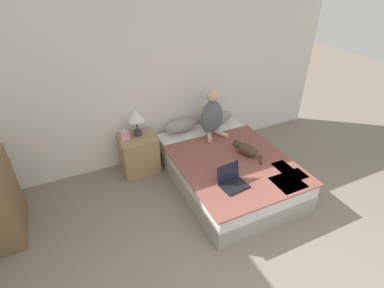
{
  "coord_description": "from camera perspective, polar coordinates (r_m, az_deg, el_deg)",
  "views": [
    {
      "loc": [
        -1.38,
        -0.56,
        2.87
      ],
      "look_at": [
        0.0,
        2.37,
        0.81
      ],
      "focal_mm": 28.0,
      "sensor_mm": 36.0,
      "label": 1
    }
  ],
  "objects": [
    {
      "name": "wall_back",
      "position": [
        4.57,
        -6.18,
        11.84
      ],
      "size": [
        5.85,
        0.05,
        2.55
      ],
      "color": "white",
      "rests_on": "ground_plane"
    },
    {
      "name": "bed",
      "position": [
        4.4,
        6.74,
        -4.74
      ],
      "size": [
        1.5,
        2.1,
        0.46
      ],
      "color": "#9E998E",
      "rests_on": "ground_plane"
    },
    {
      "name": "pillow_near",
      "position": [
        4.78,
        -2.15,
        3.52
      ],
      "size": [
        0.56,
        0.21,
        0.21
      ],
      "color": "gray",
      "rests_on": "bed"
    },
    {
      "name": "pillow_far",
      "position": [
        5.04,
        4.75,
        5.06
      ],
      "size": [
        0.56,
        0.21,
        0.21
      ],
      "color": "gray",
      "rests_on": "bed"
    },
    {
      "name": "person_sitting",
      "position": [
        4.63,
        3.82,
        5.5
      ],
      "size": [
        0.38,
        0.36,
        0.74
      ],
      "color": "slate",
      "rests_on": "bed"
    },
    {
      "name": "cat_tabby",
      "position": [
        4.29,
        10.27,
        -0.91
      ],
      "size": [
        0.3,
        0.52,
        0.18
      ],
      "rotation": [
        0.0,
        0.0,
        1.96
      ],
      "color": "#473828",
      "rests_on": "bed"
    },
    {
      "name": "laptop_open",
      "position": [
        3.74,
        7.66,
        -7.03
      ],
      "size": [
        0.35,
        0.32,
        0.25
      ],
      "rotation": [
        0.0,
        0.0,
        0.11
      ],
      "color": "black",
      "rests_on": "bed"
    },
    {
      "name": "nightstand",
      "position": [
        4.63,
        -10.05,
        -1.88
      ],
      "size": [
        0.53,
        0.48,
        0.59
      ],
      "color": "tan",
      "rests_on": "ground_plane"
    },
    {
      "name": "table_lamp",
      "position": [
        4.4,
        -10.64,
        5.09
      ],
      "size": [
        0.25,
        0.25,
        0.41
      ],
      "color": "#38383D",
      "rests_on": "nightstand"
    },
    {
      "name": "tissue_box",
      "position": [
        4.46,
        -12.74,
        1.7
      ],
      "size": [
        0.12,
        0.12,
        0.14
      ],
      "color": "#E09EB2",
      "rests_on": "nightstand"
    },
    {
      "name": "bookshelf",
      "position": [
        4.1,
        -32.45,
        -8.88
      ],
      "size": [
        0.27,
        0.78,
        1.0
      ],
      "color": "brown",
      "rests_on": "ground_plane"
    }
  ]
}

